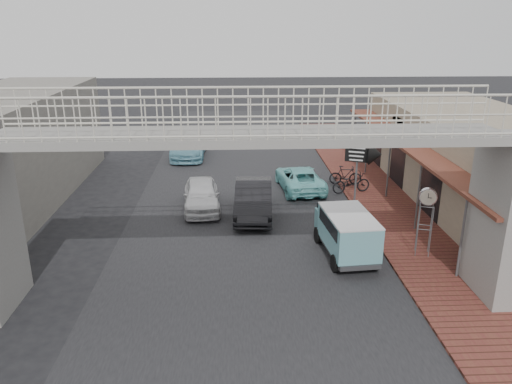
{
  "coord_description": "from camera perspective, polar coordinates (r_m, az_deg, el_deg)",
  "views": [
    {
      "loc": [
        -0.43,
        -17.44,
        8.12
      ],
      "look_at": [
        0.41,
        0.95,
        1.8
      ],
      "focal_mm": 35.0,
      "sensor_mm": 36.0,
      "label": 1
    }
  ],
  "objects": [
    {
      "name": "motorcycle_far",
      "position": [
        26.11,
        10.19,
        1.89
      ],
      "size": [
        1.69,
        0.64,
        0.99
      ],
      "primitive_type": "imported",
      "rotation": [
        0.0,
        0.0,
        1.46
      ],
      "color": "black",
      "rests_on": "sidewalk"
    },
    {
      "name": "angkot_far",
      "position": [
        31.78,
        -7.66,
        5.31
      ],
      "size": [
        2.11,
        4.98,
        1.43
      ],
      "primitive_type": "imported",
      "rotation": [
        0.0,
        0.0,
        -0.02
      ],
      "color": "#6EACBF",
      "rests_on": "ground"
    },
    {
      "name": "arrow_sign",
      "position": [
        23.13,
        13.26,
        4.15
      ],
      "size": [
        1.73,
        1.16,
        2.86
      ],
      "rotation": [
        0.0,
        0.0,
        -0.35
      ],
      "color": "#59595B",
      "rests_on": "sidewalk"
    },
    {
      "name": "angkot_curb",
      "position": [
        25.3,
        5.02,
        1.57
      ],
      "size": [
        2.35,
        4.44,
        1.19
      ],
      "primitive_type": "imported",
      "rotation": [
        0.0,
        0.0,
        3.23
      ],
      "color": "#78D0D0",
      "rests_on": "ground"
    },
    {
      "name": "shophouse_row",
      "position": [
        25.04,
        24.6,
        3.08
      ],
      "size": [
        7.2,
        18.0,
        4.0
      ],
      "color": "gray",
      "rests_on": "ground"
    },
    {
      "name": "angkot_van",
      "position": [
        18.2,
        10.34,
        -4.16
      ],
      "size": [
        1.85,
        3.58,
        1.7
      ],
      "rotation": [
        0.0,
        0.0,
        0.09
      ],
      "color": "black",
      "rests_on": "ground"
    },
    {
      "name": "motorcycle_near",
      "position": [
        24.9,
        10.82,
        1.06
      ],
      "size": [
        2.08,
        1.13,
        1.03
      ],
      "primitive_type": "imported",
      "rotation": [
        0.0,
        0.0,
        1.81
      ],
      "color": "black",
      "rests_on": "sidewalk"
    },
    {
      "name": "building_far_left",
      "position": [
        26.32,
        -26.31,
        4.65
      ],
      "size": [
        5.0,
        14.0,
        5.0
      ],
      "primitive_type": "cube",
      "color": "gray",
      "rests_on": "ground"
    },
    {
      "name": "dark_sedan",
      "position": [
        21.84,
        -0.29,
        -0.78
      ],
      "size": [
        1.83,
        4.61,
        1.49
      ],
      "primitive_type": "imported",
      "rotation": [
        0.0,
        0.0,
        -0.06
      ],
      "color": "black",
      "rests_on": "ground"
    },
    {
      "name": "street_clock",
      "position": [
        18.49,
        19.02,
        -0.85
      ],
      "size": [
        0.65,
        0.6,
        2.51
      ],
      "rotation": [
        0.0,
        0.0,
        -0.31
      ],
      "color": "#59595B",
      "rests_on": "sidewalk"
    },
    {
      "name": "road_strip",
      "position": [
        19.24,
        -1.1,
        -6.0
      ],
      "size": [
        10.0,
        60.0,
        0.01
      ],
      "primitive_type": "cube",
      "color": "black",
      "rests_on": "ground"
    },
    {
      "name": "ground",
      "position": [
        19.25,
        -1.1,
        -6.01
      ],
      "size": [
        120.0,
        120.0,
        0.0
      ],
      "primitive_type": "plane",
      "color": "black",
      "rests_on": "ground"
    },
    {
      "name": "white_hatchback",
      "position": [
        22.69,
        -6.25,
        -0.33
      ],
      "size": [
        1.9,
        4.06,
        1.35
      ],
      "primitive_type": "imported",
      "rotation": [
        0.0,
        0.0,
        0.08
      ],
      "color": "silver",
      "rests_on": "ground"
    },
    {
      "name": "sidewalk",
      "position": [
        23.05,
        15.08,
        -2.23
      ],
      "size": [
        3.0,
        40.0,
        0.1
      ],
      "primitive_type": "cube",
      "color": "brown",
      "rests_on": "ground"
    },
    {
      "name": "footbridge",
      "position": [
        14.33,
        -0.73,
        -1.23
      ],
      "size": [
        16.4,
        2.4,
        6.34
      ],
      "color": "gray",
      "rests_on": "ground"
    }
  ]
}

